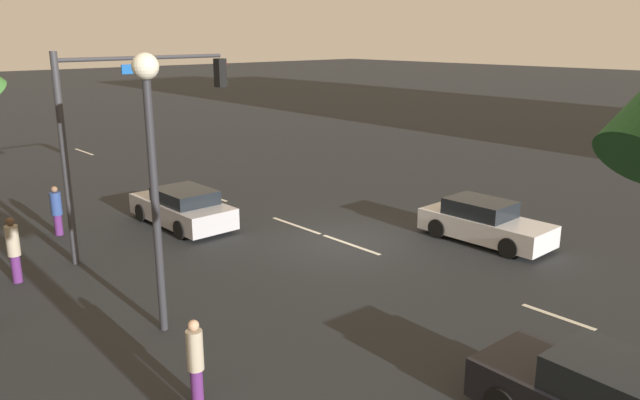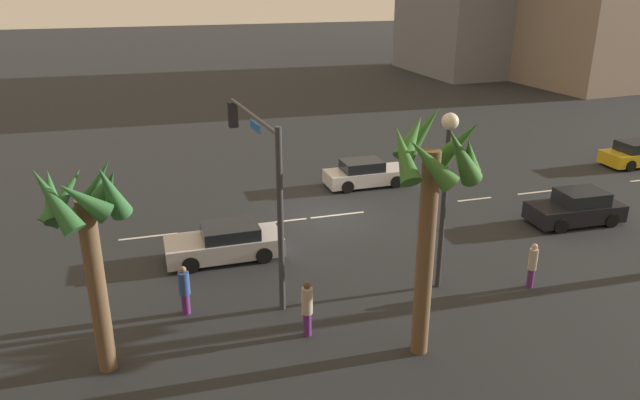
# 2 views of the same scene
# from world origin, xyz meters

# --- Properties ---
(ground_plane) EXTENTS (220.00, 220.00, 0.00)m
(ground_plane) POSITION_xyz_m (0.00, 0.00, 0.00)
(ground_plane) COLOR #232628
(lane_stripe_1) EXTENTS (2.41, 0.14, 0.01)m
(lane_stripe_1) POSITION_xyz_m (-11.04, 0.00, 0.01)
(lane_stripe_1) COLOR silver
(lane_stripe_1) RESTS_ON ground_plane
(lane_stripe_2) EXTENTS (1.84, 0.14, 0.01)m
(lane_stripe_2) POSITION_xyz_m (-7.41, 0.00, 0.01)
(lane_stripe_2) COLOR silver
(lane_stripe_2) RESTS_ON ground_plane
(lane_stripe_3) EXTENTS (2.55, 0.14, 0.01)m
(lane_stripe_3) POSITION_xyz_m (-0.37, 0.00, 0.01)
(lane_stripe_3) COLOR silver
(lane_stripe_3) RESTS_ON ground_plane
(lane_stripe_4) EXTENTS (2.55, 0.14, 0.01)m
(lane_stripe_4) POSITION_xyz_m (2.38, 0.00, 0.01)
(lane_stripe_4) COLOR silver
(lane_stripe_4) RESTS_ON ground_plane
(lane_stripe_5) EXTENTS (2.39, 0.14, 0.01)m
(lane_stripe_5) POSITION_xyz_m (7.97, 0.00, 0.01)
(lane_stripe_5) COLOR silver
(lane_stripe_5) RESTS_ON ground_plane
(car_0) EXTENTS (4.14, 1.99, 1.48)m
(car_0) POSITION_xyz_m (-10.10, 3.84, 0.68)
(car_0) COLOR black
(car_0) RESTS_ON ground_plane
(car_1) EXTENTS (4.31, 1.91, 1.42)m
(car_1) POSITION_xyz_m (-19.24, -2.26, 0.65)
(car_1) COLOR gold
(car_1) RESTS_ON ground_plane
(car_2) EXTENTS (4.28, 1.82, 1.36)m
(car_2) POSITION_xyz_m (-3.03, -3.46, 0.63)
(car_2) COLOR silver
(car_2) RESTS_ON ground_plane
(car_3) EXTENTS (4.43, 1.97, 1.34)m
(car_3) POSITION_xyz_m (5.13, 2.90, 0.63)
(car_3) COLOR #B7B7BC
(car_3) RESTS_ON ground_plane
(traffic_signal) EXTENTS (0.75, 5.99, 6.11)m
(traffic_signal) POSITION_xyz_m (4.08, 5.14, 4.21)
(traffic_signal) COLOR #38383D
(traffic_signal) RESTS_ON ground_plane
(streetlamp) EXTENTS (0.56, 0.56, 6.20)m
(streetlamp) POSITION_xyz_m (-1.65, 7.31, 4.34)
(streetlamp) COLOR #2D2D33
(streetlamp) RESTS_ON ground_plane
(pedestrian_0) EXTENTS (0.45, 0.45, 1.84)m
(pedestrian_0) POSITION_xyz_m (3.55, 8.93, 0.98)
(pedestrian_0) COLOR #59266B
(pedestrian_0) RESTS_ON ground_plane
(pedestrian_1) EXTENTS (0.32, 0.32, 1.67)m
(pedestrian_1) POSITION_xyz_m (-4.73, 8.29, 0.89)
(pedestrian_1) COLOR #59266B
(pedestrian_1) RESTS_ON ground_plane
(pedestrian_2) EXTENTS (0.48, 0.48, 1.69)m
(pedestrian_2) POSITION_xyz_m (6.96, 6.59, 0.88)
(pedestrian_2) COLOR #59266B
(pedestrian_2) RESTS_ON ground_plane
(palm_tree_1) EXTENTS (2.66, 2.60, 7.16)m
(palm_tree_1) POSITION_xyz_m (0.56, 10.70, 5.24)
(palm_tree_1) COLOR brown
(palm_tree_1) RESTS_ON ground_plane
(palm_tree_3) EXTENTS (2.59, 2.73, 6.20)m
(palm_tree_3) POSITION_xyz_m (9.34, 8.88, 4.50)
(palm_tree_3) COLOR brown
(palm_tree_3) RESTS_ON ground_plane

